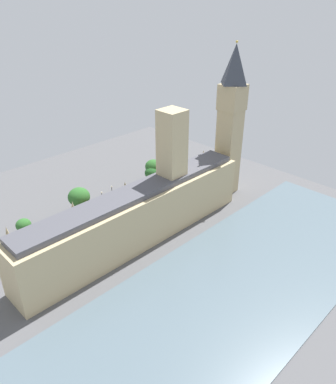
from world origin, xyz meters
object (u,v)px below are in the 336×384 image
Objects in this scene: car_blue_near_tower at (165,194)px; plane_tree_slot_10 at (79,197)px; clock_tower at (231,120)px; car_silver_opposite_hall at (45,249)px; pedestrian_leading at (141,218)px; street_lamp_slot_11 at (112,192)px; plane_tree_far_end at (152,173)px; car_dark_green_trailing at (147,202)px; parliament_building at (142,211)px; car_black_under_trees at (71,238)px; double_decker_bus_kerbside at (113,219)px; street_lamp_slot_12 at (102,197)px; pedestrian_corner at (62,259)px; plane_tree_midblock at (24,225)px; plane_tree_by_river_gate at (153,167)px.

car_blue_near_tower is 0.39× the size of plane_tree_slot_10.
clock_tower is 10.84× the size of car_silver_opposite_hall.
pedestrian_leading is at bearing -139.42° from plane_tree_slot_10.
plane_tree_far_end is at bearing -91.14° from street_lamp_slot_11.
car_dark_green_trailing and car_silver_opposite_hall have the same top height.
parliament_building is 7.13× the size of plane_tree_slot_10.
car_black_under_trees is at bearing 88.01° from car_dark_green_trailing.
double_decker_bus_kerbside is at bearing -106.97° from car_black_under_trees.
double_decker_bus_kerbside reaches higher than car_silver_opposite_hall.
clock_tower is at bearing -117.29° from street_lamp_slot_12.
plane_tree_far_end is (15.20, -48.11, 5.01)m from pedestrian_corner.
car_dark_green_trailing is 0.60× the size of plane_tree_midblock.
clock_tower is 12.41× the size of car_blue_near_tower.
parliament_building is 11.51× the size of street_lamp_slot_12.
car_dark_green_trailing is (12.64, 27.77, -26.28)m from clock_tower.
plane_tree_far_end reaches higher than plane_tree_midblock.
double_decker_bus_kerbside is at bearing 29.33° from pedestrian_corner.
car_silver_opposite_hall reaches higher than pedestrian_corner.
street_lamp_slot_12 is (-0.61, 4.66, -0.15)m from street_lamp_slot_11.
car_dark_green_trailing is 2.52× the size of pedestrian_corner.
street_lamp_slot_12 is (10.81, -3.90, 2.03)m from double_decker_bus_kerbside.
plane_tree_far_end reaches higher than pedestrian_corner.
plane_tree_slot_10 is (-1.04, 33.46, 0.44)m from plane_tree_by_river_gate.
street_lamp_slot_11 is 1.04× the size of street_lamp_slot_12.
plane_tree_midblock is at bearing 71.57° from clock_tower.
plane_tree_by_river_gate is (23.77, -26.72, -2.03)m from parliament_building.
pedestrian_corner is 0.25× the size of street_lamp_slot_12.
car_dark_green_trailing is 0.92× the size of car_black_under_trees.
parliament_building is at bearing 132.46° from car_dark_green_trailing.
clock_tower is 34.81m from plane_tree_far_end.
street_lamp_slot_11 reaches higher than car_silver_opposite_hall.
plane_tree_far_end is at bearing -91.53° from plane_tree_midblock.
double_decker_bus_kerbside is 1.52× the size of street_lamp_slot_11.
plane_tree_far_end reaches higher than street_lamp_slot_11.
double_decker_bus_kerbside is 14.44m from street_lamp_slot_11.
plane_tree_by_river_gate reaches higher than car_black_under_trees.
car_black_under_trees is 44.35m from plane_tree_by_river_gate.
clock_tower is at bearing -113.64° from plane_tree_slot_10.
car_silver_opposite_hall is (13.12, 66.63, -26.27)m from clock_tower.
plane_tree_by_river_gate is 33.47m from plane_tree_slot_10.
car_blue_near_tower is 19.56m from street_lamp_slot_11.
car_dark_green_trailing is at bearing 65.52° from clock_tower.
plane_tree_by_river_gate is at bearing -87.47° from street_lamp_slot_11.
pedestrian_corner is 0.21× the size of plane_tree_far_end.
double_decker_bus_kerbside reaches higher than pedestrian_leading.
parliament_building is 18.01× the size of car_dark_green_trailing.
parliament_building is 10.76× the size of plane_tree_midblock.
plane_tree_slot_10 is (9.30, 29.69, 6.97)m from car_blue_near_tower.
clock_tower is at bearing -88.28° from parliament_building.
pedestrian_leading is 0.22× the size of plane_tree_midblock.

